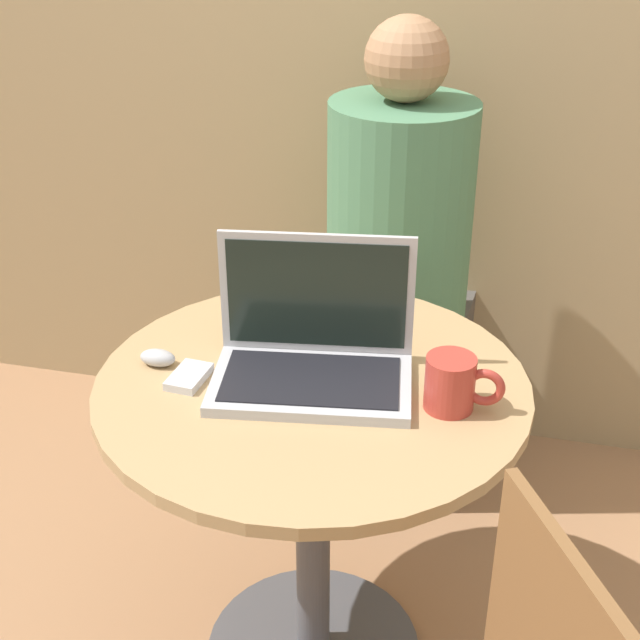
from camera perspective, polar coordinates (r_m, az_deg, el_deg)
name	(u,v)px	position (r m, az deg, el deg)	size (l,w,h in m)	color
round_table	(313,462)	(1.74, -0.48, -9.05)	(0.80, 0.80, 0.71)	#4C4C51
laptop	(313,350)	(1.62, -0.44, -1.96)	(0.39, 0.27, 0.26)	#B7B7BC
cell_phone	(189,377)	(1.65, -8.39, -3.61)	(0.07, 0.10, 0.02)	silver
computer_mouse	(158,358)	(1.70, -10.35, -2.39)	(0.07, 0.04, 0.03)	#B2B2B7
coffee_cup	(453,383)	(1.55, 8.51, -4.03)	(0.14, 0.09, 0.10)	#B2382D
person_seated	(401,301)	(2.33, 5.17, 1.20)	(0.37, 0.55, 1.25)	#4C4742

